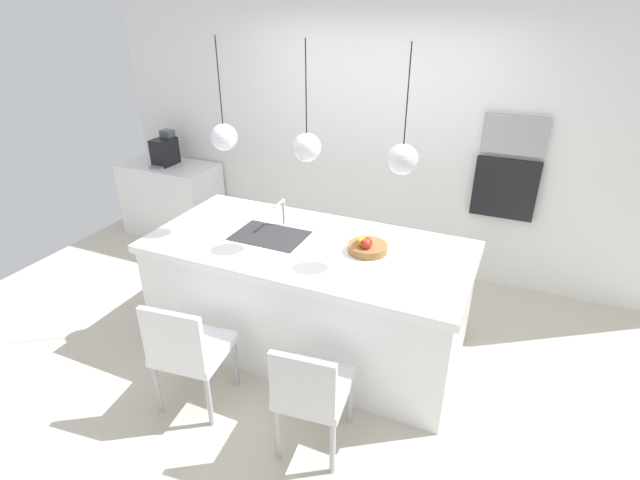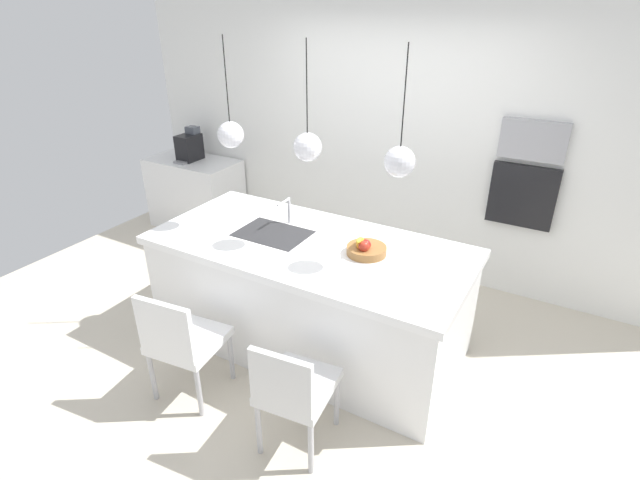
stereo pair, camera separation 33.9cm
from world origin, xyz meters
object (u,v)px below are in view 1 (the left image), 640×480
at_px(fruit_bowl, 367,246).
at_px(oven, 505,188).
at_px(chair_middle, 311,390).
at_px(chair_near, 188,349).
at_px(microwave, 515,135).
at_px(coffee_machine, 165,151).

xyz_separation_m(fruit_bowl, oven, (0.81, 1.53, 0.05)).
xyz_separation_m(fruit_bowl, chair_middle, (0.02, -1.01, -0.49)).
distance_m(chair_near, chair_middle, 0.90).
bearing_deg(microwave, chair_near, -123.69).
height_order(microwave, chair_near, microwave).
height_order(oven, chair_middle, oven).
distance_m(microwave, chair_middle, 2.86).
bearing_deg(coffee_machine, chair_middle, -37.89).
bearing_deg(oven, fruit_bowl, -117.96).
height_order(oven, chair_near, oven).
bearing_deg(fruit_bowl, microwave, 62.04).
xyz_separation_m(fruit_bowl, chair_near, (-0.89, -1.02, -0.47)).
relative_size(microwave, chair_middle, 0.64).
relative_size(coffee_machine, oven, 0.68).
relative_size(coffee_machine, microwave, 0.70).
relative_size(fruit_bowl, coffee_machine, 0.76).
relative_size(fruit_bowl, microwave, 0.54).
distance_m(fruit_bowl, coffee_machine, 3.12).
xyz_separation_m(chair_near, chair_middle, (0.90, 0.00, -0.01)).
distance_m(coffee_machine, chair_near, 3.04).
bearing_deg(fruit_bowl, chair_middle, -88.91).
xyz_separation_m(microwave, oven, (0.00, 0.00, -0.50)).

